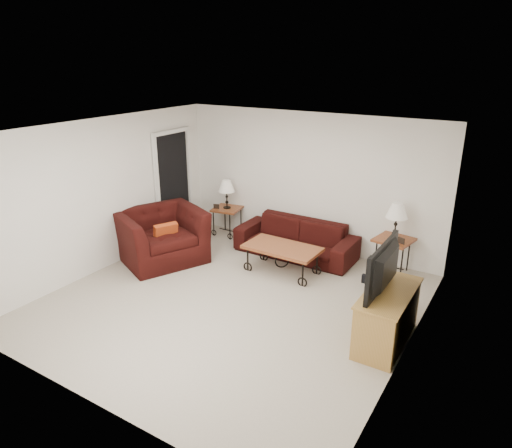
{
  "coord_description": "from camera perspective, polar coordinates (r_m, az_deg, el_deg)",
  "views": [
    {
      "loc": [
        3.47,
        -4.94,
        3.43
      ],
      "look_at": [
        0.0,
        0.7,
        1.0
      ],
      "focal_mm": 32.57,
      "sensor_mm": 36.0,
      "label": 1
    }
  ],
  "objects": [
    {
      "name": "doorway",
      "position": [
        9.19,
        -10.09,
        4.63
      ],
      "size": [
        0.08,
        0.94,
        2.04
      ],
      "primitive_type": "cube",
      "color": "black",
      "rests_on": "ground"
    },
    {
      "name": "tv_stand",
      "position": [
        6.1,
        15.78,
        -10.94
      ],
      "size": [
        0.49,
        1.18,
        0.71
      ],
      "primitive_type": "cube",
      "color": "#B38042",
      "rests_on": "ground"
    },
    {
      "name": "wall_back",
      "position": [
        8.49,
        6.41,
        5.15
      ],
      "size": [
        5.0,
        0.02,
        2.5
      ],
      "primitive_type": "cube",
      "color": "white",
      "rests_on": "ground"
    },
    {
      "name": "coffee_table",
      "position": [
        7.72,
        3.22,
        -4.36
      ],
      "size": [
        1.24,
        0.69,
        0.46
      ],
      "primitive_type": "cube",
      "rotation": [
        0.0,
        0.0,
        -0.02
      ],
      "color": "brown",
      "rests_on": "ground"
    },
    {
      "name": "wall_left",
      "position": [
        8.05,
        -18.09,
        3.42
      ],
      "size": [
        0.02,
        5.0,
        2.5
      ],
      "primitive_type": "cube",
      "color": "white",
      "rests_on": "ground"
    },
    {
      "name": "side_table_left",
      "position": [
        9.3,
        -3.54,
        0.33
      ],
      "size": [
        0.6,
        0.6,
        0.56
      ],
      "primitive_type": "cube",
      "rotation": [
        0.0,
        0.0,
        0.17
      ],
      "color": "brown",
      "rests_on": "ground"
    },
    {
      "name": "side_table_right",
      "position": [
        7.99,
        16.38,
        -3.76
      ],
      "size": [
        0.64,
        0.64,
        0.61
      ],
      "primitive_type": "cube",
      "rotation": [
        0.0,
        0.0,
        -0.17
      ],
      "color": "brown",
      "rests_on": "ground"
    },
    {
      "name": "television",
      "position": [
        5.8,
        16.2,
        -5.3
      ],
      "size": [
        0.14,
        1.06,
        0.61
      ],
      "primitive_type": "imported",
      "rotation": [
        0.0,
        0.0,
        -1.57
      ],
      "color": "black",
      "rests_on": "tv_stand"
    },
    {
      "name": "ceiling",
      "position": [
        6.11,
        -3.51,
        11.36
      ],
      "size": [
        5.0,
        5.0,
        0.0
      ],
      "primitive_type": "plane",
      "color": "white",
      "rests_on": "wall_back"
    },
    {
      "name": "lamp_right",
      "position": [
        7.77,
        16.81,
        0.33
      ],
      "size": [
        0.4,
        0.4,
        0.61
      ],
      "primitive_type": null,
      "rotation": [
        0.0,
        0.0,
        -0.17
      ],
      "color": "black",
      "rests_on": "side_table_right"
    },
    {
      "name": "photo_frame_left",
      "position": [
        9.17,
        -4.89,
        2.16
      ],
      "size": [
        0.11,
        0.05,
        0.09
      ],
      "primitive_type": "cube",
      "rotation": [
        0.0,
        0.0,
        0.35
      ],
      "color": "black",
      "rests_on": "side_table_left"
    },
    {
      "name": "backpack",
      "position": [
        7.45,
        14.0,
        -6.04
      ],
      "size": [
        0.36,
        0.29,
        0.43
      ],
      "primitive_type": "ellipsoid",
      "rotation": [
        0.0,
        0.0,
        -0.11
      ],
      "color": "black",
      "rests_on": "ground"
    },
    {
      "name": "photo_frame_right",
      "position": [
        7.69,
        17.4,
        -1.96
      ],
      "size": [
        0.12,
        0.06,
        0.1
      ],
      "primitive_type": "cube",
      "rotation": [
        0.0,
        0.0,
        -0.38
      ],
      "color": "black",
      "rests_on": "side_table_right"
    },
    {
      "name": "ground",
      "position": [
        6.94,
        -3.07,
        -9.48
      ],
      "size": [
        5.0,
        5.0,
        0.0
      ],
      "primitive_type": "plane",
      "color": "#B8AE9D",
      "rests_on": "ground"
    },
    {
      "name": "armchair",
      "position": [
        8.25,
        -11.55,
        -1.44
      ],
      "size": [
        1.68,
        1.77,
        0.9
      ],
      "primitive_type": "imported",
      "rotation": [
        0.0,
        0.0,
        1.14
      ],
      "color": "black",
      "rests_on": "ground"
    },
    {
      "name": "wall_front",
      "position": [
        4.77,
        -20.84,
        -8.47
      ],
      "size": [
        5.0,
        0.02,
        2.5
      ],
      "primitive_type": "cube",
      "color": "white",
      "rests_on": "ground"
    },
    {
      "name": "lamp_left",
      "position": [
        9.13,
        -3.61,
        3.67
      ],
      "size": [
        0.37,
        0.37,
        0.56
      ],
      "primitive_type": null,
      "rotation": [
        0.0,
        0.0,
        0.17
      ],
      "color": "black",
      "rests_on": "side_table_left"
    },
    {
      "name": "sofa",
      "position": [
        8.37,
        4.91,
        -1.79
      ],
      "size": [
        2.16,
        0.84,
        0.63
      ],
      "primitive_type": "imported",
      "color": "black",
      "rests_on": "ground"
    },
    {
      "name": "throw_pillow",
      "position": [
        8.1,
        -11.04,
        -1.31
      ],
      "size": [
        0.27,
        0.42,
        0.41
      ],
      "primitive_type": "cube",
      "rotation": [
        0.0,
        0.0,
        1.14
      ],
      "color": "#BD4318",
      "rests_on": "armchair"
    },
    {
      "name": "wall_right",
      "position": [
        5.48,
        18.79,
        -4.4
      ],
      "size": [
        0.02,
        5.0,
        2.5
      ],
      "primitive_type": "cube",
      "color": "white",
      "rests_on": "ground"
    }
  ]
}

